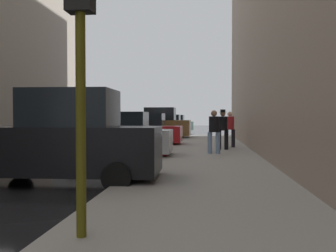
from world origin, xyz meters
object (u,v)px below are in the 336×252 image
(pedestrian_in_red_jacket, at_px, (230,127))
(pedestrian_in_jeans, at_px, (214,129))
(parked_black_suv, at_px, (65,141))
(parked_silver_sedan, at_px, (118,137))
(parked_dark_green_sedan, at_px, (173,124))
(fire_hydrant, at_px, (164,147))
(parked_red_hatchback, at_px, (143,131))
(pedestrian_with_fedora, at_px, (223,127))
(parked_gray_coupe, at_px, (167,125))
(traffic_light, at_px, (80,20))
(parked_bronze_suv, at_px, (158,125))

(pedestrian_in_red_jacket, xyz_separation_m, pedestrian_in_jeans, (-0.82, -3.13, 0.00))
(parked_black_suv, relative_size, parked_silver_sedan, 1.10)
(parked_silver_sedan, bearing_deg, parked_black_suv, -90.00)
(parked_dark_green_sedan, bearing_deg, parked_black_suv, -90.00)
(parked_silver_sedan, xyz_separation_m, parked_dark_green_sedan, (-0.00, 23.98, 0.00))
(parked_dark_green_sedan, xyz_separation_m, fire_hydrant, (1.80, -24.25, -0.35))
(parked_red_hatchback, xyz_separation_m, pedestrian_with_fedora, (4.10, -3.07, 0.29))
(parked_silver_sedan, bearing_deg, fire_hydrant, -8.48)
(parked_gray_coupe, height_order, parked_dark_green_sedan, same)
(parked_black_suv, xyz_separation_m, parked_red_hatchback, (0.00, 11.19, -0.18))
(parked_silver_sedan, bearing_deg, parked_gray_coupe, 90.00)
(parked_red_hatchback, height_order, parked_dark_green_sedan, same)
(parked_silver_sedan, bearing_deg, pedestrian_in_jeans, 13.86)
(traffic_light, bearing_deg, parked_silver_sedan, 100.95)
(fire_hydrant, xyz_separation_m, pedestrian_in_jeans, (1.86, 1.17, 0.61))
(pedestrian_with_fedora, bearing_deg, fire_hydrant, -127.01)
(parked_red_hatchback, bearing_deg, pedestrian_in_jeans, -53.42)
(parked_red_hatchback, distance_m, pedestrian_with_fedora, 5.13)
(parked_bronze_suv, xyz_separation_m, fire_hydrant, (1.80, -12.42, -0.54))
(pedestrian_with_fedora, bearing_deg, pedestrian_in_jeans, -102.95)
(parked_silver_sedan, xyz_separation_m, pedestrian_with_fedora, (4.10, 2.77, 0.29))
(parked_red_hatchback, bearing_deg, pedestrian_in_red_jacket, -22.02)
(parked_silver_sedan, distance_m, traffic_light, 9.95)
(parked_red_hatchback, bearing_deg, fire_hydrant, -73.57)
(parked_black_suv, height_order, fire_hydrant, parked_black_suv)
(parked_silver_sedan, xyz_separation_m, fire_hydrant, (1.80, -0.27, -0.35))
(parked_bronze_suv, relative_size, fire_hydrant, 6.57)
(parked_black_suv, relative_size, fire_hydrant, 6.60)
(parked_silver_sedan, xyz_separation_m, parked_red_hatchback, (0.00, 5.85, 0.00))
(parked_black_suv, bearing_deg, parked_red_hatchback, 90.00)
(parked_bronze_suv, xyz_separation_m, parked_gray_coupe, (0.00, 6.15, -0.18))
(parked_black_suv, height_order, traffic_light, traffic_light)
(parked_bronze_suv, distance_m, parked_gray_coupe, 6.16)
(fire_hydrant, bearing_deg, parked_black_suv, -109.57)
(parked_red_hatchback, distance_m, pedestrian_in_red_jacket, 4.85)
(parked_red_hatchback, height_order, parked_gray_coupe, same)
(parked_dark_green_sedan, relative_size, pedestrian_with_fedora, 2.40)
(parked_bronze_suv, height_order, traffic_light, traffic_light)
(traffic_light, bearing_deg, parked_red_hatchback, 96.85)
(parked_silver_sedan, xyz_separation_m, traffic_light, (1.85, -9.58, 1.91))
(parked_bronze_suv, xyz_separation_m, parked_dark_green_sedan, (0.00, 11.83, -0.18))
(parked_gray_coupe, relative_size, traffic_light, 1.18)
(pedestrian_in_red_jacket, bearing_deg, pedestrian_in_jeans, -104.71)
(parked_silver_sedan, height_order, parked_bronze_suv, parked_bronze_suv)
(parked_silver_sedan, relative_size, fire_hydrant, 6.01)
(parked_gray_coupe, distance_m, pedestrian_in_red_jacket, 14.96)
(pedestrian_with_fedora, bearing_deg, parked_black_suv, -116.79)
(parked_dark_green_sedan, distance_m, pedestrian_in_red_jacket, 20.45)
(parked_gray_coupe, xyz_separation_m, pedestrian_in_red_jacket, (4.49, -14.27, 0.26))
(parked_black_suv, xyz_separation_m, parked_bronze_suv, (0.00, 17.49, 0.00))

